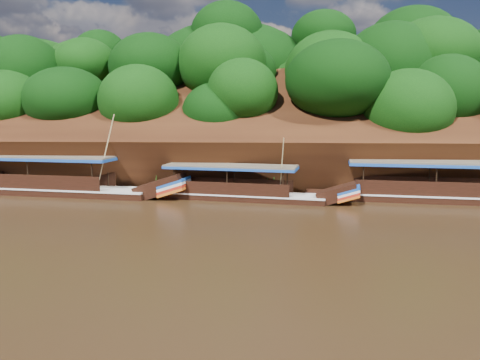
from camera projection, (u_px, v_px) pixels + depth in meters
The scene contains 6 objects.
ground at pixel (235, 227), 23.75m from camera, with size 160.00×160.00×0.00m, color black.
riverbank at pixel (252, 152), 45.92m from camera, with size 120.00×30.06×19.40m.
boat_0 at pixel (459, 193), 30.09m from camera, with size 16.26×4.64×7.07m.
boat_1 at pixel (251, 192), 30.80m from camera, with size 13.36×4.19×4.63m.
boat_2 at pixel (62, 186), 32.82m from camera, with size 17.59×4.69×6.12m.
reeds at pixel (218, 181), 33.26m from camera, with size 51.53×2.52×2.25m.
Camera 1 is at (1.68, -23.10, 5.80)m, focal length 35.00 mm.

